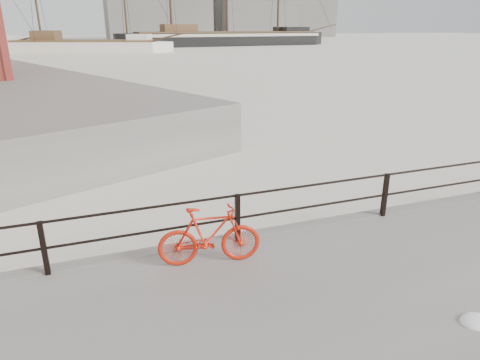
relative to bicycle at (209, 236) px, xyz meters
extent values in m
plane|color=white|center=(4.25, 0.77, -0.90)|extent=(400.00, 400.00, 0.00)
imported|color=red|center=(0.00, 0.00, 0.00)|extent=(1.85, 0.59, 1.10)
ellipsoid|color=white|center=(3.17, -2.92, -0.46)|extent=(0.50, 0.39, 0.18)
cube|color=gray|center=(24.25, 140.77, 8.10)|extent=(32.00, 18.00, 18.00)
cube|color=gray|center=(59.25, 145.77, 11.10)|extent=(26.00, 20.00, 24.00)
cube|color=gray|center=(82.25, 150.77, 6.10)|extent=(20.00, 16.00, 14.00)
camera|label=1|loc=(-1.84, -6.55, 3.52)|focal=32.00mm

